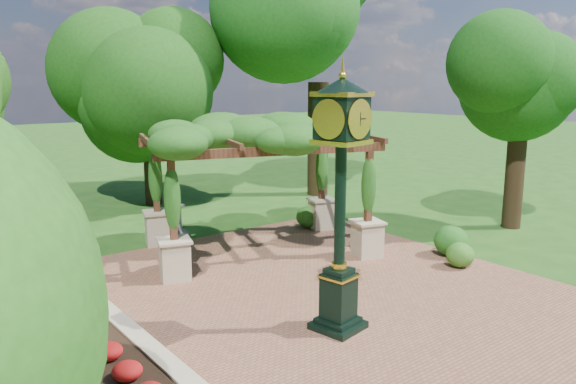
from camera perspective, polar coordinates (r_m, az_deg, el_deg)
ground at (r=12.49m, az=7.20°, el=-11.75°), size 120.00×120.00×0.00m
brick_plaza at (r=13.15m, az=4.07°, el=-10.38°), size 10.00×12.00×0.04m
border_wall at (r=10.40m, az=-13.93°, el=-15.74°), size 0.35×5.00×0.40m
flower_bed at (r=10.13m, az=-18.78°, el=-16.92°), size 1.50×5.00×0.36m
pedestal_clock at (r=10.59m, az=5.38°, el=0.96°), size 1.15×1.15×4.98m
pergola at (r=15.74m, az=-3.08°, el=5.14°), size 7.05×5.52×3.89m
sundial at (r=18.37m, az=-11.17°, el=-2.94°), size 0.55×0.55×0.96m
shrub_front at (r=15.49m, az=17.07°, el=-6.13°), size 0.93×0.93×0.66m
shrub_mid at (r=16.38m, az=16.22°, el=-4.78°), size 1.21×1.21×0.85m
shrub_back at (r=18.72m, az=2.08°, el=-2.53°), size 0.86×0.86×0.73m
tree_north at (r=22.61m, az=-13.98°, el=10.47°), size 4.33×4.33×6.82m
tree_east_near at (r=19.83m, az=22.77°, el=11.31°), size 3.61×3.61×7.56m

